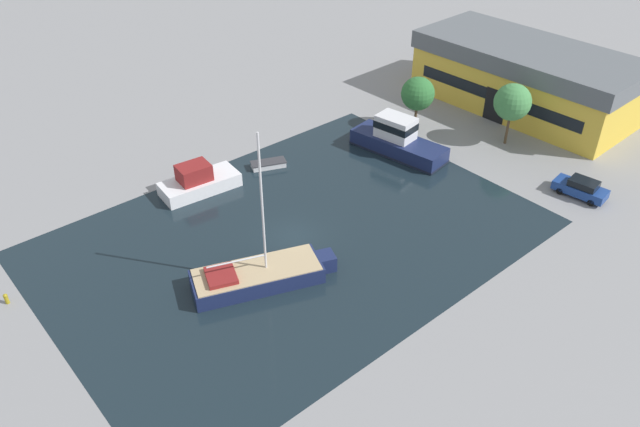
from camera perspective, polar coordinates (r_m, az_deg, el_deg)
The scene contains 11 objects.
ground_plane at distance 48.63m, azimuth -2.48°, elevation -2.18°, with size 440.00×440.00×0.00m, color gray.
water_canal at distance 48.63m, azimuth -2.48°, elevation -2.18°, with size 26.17×36.88×0.01m, color black.
warehouse_building at distance 70.90m, azimuth 18.26°, elevation 11.77°, with size 23.41×11.18×6.77m.
quay_tree_near_building at distance 63.25m, azimuth 8.93°, elevation 10.77°, with size 3.32×3.32×5.53m.
quay_tree_by_water at distance 62.22m, azimuth 17.19°, elevation 9.70°, with size 3.51×3.51×6.13m.
parked_car at distance 57.40m, azimuth 22.75°, elevation 2.17°, with size 4.59×2.40×1.61m.
sailboat_moored at distance 44.18m, azimuth -5.54°, elevation -5.62°, with size 6.23×10.46×11.85m.
motor_cruiser at distance 59.70m, azimuth 7.11°, elevation 6.66°, with size 9.78×4.57×3.63m.
small_dinghy at distance 57.56m, azimuth -4.73°, elevation 4.52°, with size 2.44×3.45×0.56m.
cabin_boat at distance 54.58m, azimuth -11.05°, elevation 2.89°, with size 3.49×6.99×2.64m.
mooring_bollard at distance 47.63m, azimuth -26.77°, elevation -6.94°, with size 0.30×0.30×0.81m.
Camera 1 is at (30.78, -23.62, 29.33)m, focal length 35.00 mm.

